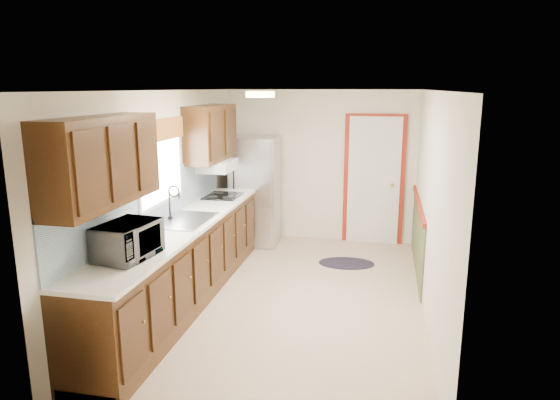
% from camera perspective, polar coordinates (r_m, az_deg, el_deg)
% --- Properties ---
extents(room_shell, '(3.20, 5.20, 2.52)m').
position_cam_1_polar(room_shell, '(5.59, 1.31, 0.02)').
color(room_shell, '#CDAE90').
rests_on(room_shell, ground).
extents(kitchen_run, '(0.63, 4.00, 2.20)m').
position_cam_1_polar(kitchen_run, '(5.78, -11.42, -3.82)').
color(kitchen_run, '#321C0B').
rests_on(kitchen_run, ground).
extents(back_wall_trim, '(1.12, 2.30, 2.08)m').
position_cam_1_polar(back_wall_trim, '(7.73, 11.64, 0.97)').
color(back_wall_trim, maroon).
rests_on(back_wall_trim, ground).
extents(ceiling_fixture, '(0.30, 0.30, 0.06)m').
position_cam_1_polar(ceiling_fixture, '(5.32, -2.28, 11.97)').
color(ceiling_fixture, '#FFD88C').
rests_on(ceiling_fixture, room_shell).
extents(microwave, '(0.39, 0.62, 0.39)m').
position_cam_1_polar(microwave, '(4.64, -17.02, -4.02)').
color(microwave, white).
rests_on(microwave, kitchen_run).
extents(refrigerator, '(0.74, 0.73, 1.70)m').
position_cam_1_polar(refrigerator, '(7.83, -2.84, 1.08)').
color(refrigerator, '#B7B7BC').
rests_on(refrigerator, ground).
extents(rug, '(0.82, 0.57, 0.01)m').
position_cam_1_polar(rug, '(7.16, 7.61, -7.17)').
color(rug, black).
rests_on(rug, ground).
extents(cooktop, '(0.46, 0.55, 0.02)m').
position_cam_1_polar(cooktop, '(7.02, -6.54, 0.48)').
color(cooktop, black).
rests_on(cooktop, kitchen_run).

